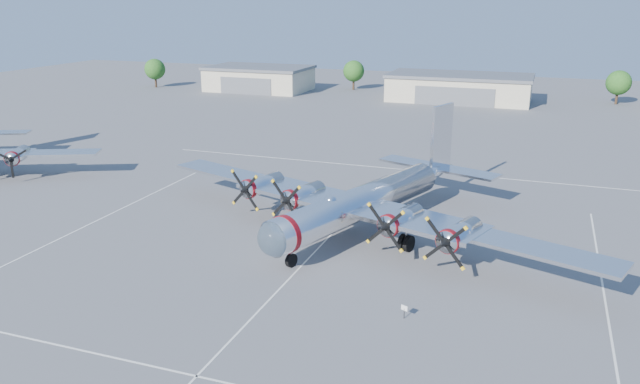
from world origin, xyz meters
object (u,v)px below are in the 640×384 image
(hangar_center, at_px, (459,87))
(tree_west, at_px, (354,71))
(tree_far_west, at_px, (155,69))
(main_bomber_b29, at_px, (368,230))
(tree_east, at_px, (619,83))
(info_placard, at_px, (404,309))
(hangar_west, at_px, (259,78))

(hangar_center, bearing_deg, tree_west, 162.18)
(tree_far_west, bearing_deg, tree_west, 14.93)
(tree_far_west, bearing_deg, hangar_center, 3.24)
(main_bomber_b29, bearing_deg, tree_east, 91.60)
(hangar_center, height_order, main_bomber_b29, hangar_center)
(main_bomber_b29, relative_size, info_placard, 47.13)
(hangar_west, xyz_separation_m, info_placard, (54.40, -93.60, -2.05))
(tree_east, bearing_deg, hangar_center, -168.62)
(tree_far_west, relative_size, tree_west, 1.00)
(hangar_center, xyz_separation_m, main_bomber_b29, (2.77, -78.71, -2.71))
(main_bomber_b29, bearing_deg, hangar_center, 111.43)
(main_bomber_b29, height_order, info_placard, main_bomber_b29)
(hangar_center, distance_m, tree_west, 26.30)
(tree_east, bearing_deg, main_bomber_b29, -107.81)
(hangar_west, xyz_separation_m, hangar_center, (45.00, -0.00, -0.00))
(hangar_west, relative_size, hangar_center, 0.79)
(info_placard, bearing_deg, hangar_west, 143.89)
(tree_west, xyz_separation_m, tree_east, (55.00, -2.00, 0.00))
(tree_east, bearing_deg, hangar_west, -175.40)
(hangar_west, distance_m, main_bomber_b29, 92.11)
(hangar_west, bearing_deg, tree_far_west, -170.99)
(info_placard, bearing_deg, main_bomber_b29, 137.74)
(hangar_center, bearing_deg, tree_far_west, -176.76)
(tree_far_west, height_order, main_bomber_b29, tree_far_west)
(hangar_center, bearing_deg, hangar_west, 180.00)
(tree_west, relative_size, main_bomber_b29, 0.15)
(tree_east, distance_m, main_bomber_b29, 89.12)
(hangar_west, bearing_deg, tree_west, 21.89)
(tree_far_west, bearing_deg, tree_east, 5.71)
(tree_east, relative_size, info_placard, 7.08)
(tree_west, bearing_deg, tree_far_west, -165.07)
(tree_west, bearing_deg, tree_east, -2.08)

